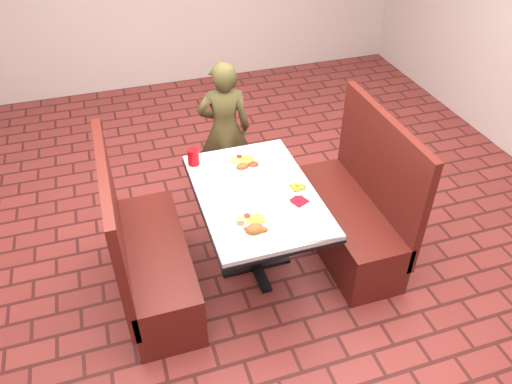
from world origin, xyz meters
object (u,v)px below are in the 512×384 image
at_px(dining_table, 256,203).
at_px(booth_bench_right, 352,215).
at_px(near_dinner_plate, 253,223).
at_px(red_tumbler, 193,157).
at_px(far_dinner_plate, 244,162).
at_px(booth_bench_left, 149,260).
at_px(diner_person, 225,130).
at_px(plantain_plate, 298,188).

xyz_separation_m(dining_table, booth_bench_right, (0.80, 0.00, -0.32)).
bearing_deg(booth_bench_right, near_dinner_plate, -159.88).
bearing_deg(red_tumbler, far_dinner_plate, -19.25).
xyz_separation_m(booth_bench_left, far_dinner_plate, (0.82, 0.35, 0.45)).
distance_m(booth_bench_right, diner_person, 1.34).
relative_size(booth_bench_right, red_tumbler, 9.36).
bearing_deg(dining_table, diner_person, 86.99).
distance_m(booth_bench_left, diner_person, 1.41).
bearing_deg(plantain_plate, far_dinner_plate, 123.69).
bearing_deg(diner_person, dining_table, 96.65).
bearing_deg(dining_table, booth_bench_left, 180.00).
xyz_separation_m(booth_bench_left, booth_bench_right, (1.60, 0.00, 0.00)).
height_order(diner_person, plantain_plate, diner_person).
bearing_deg(dining_table, plantain_plate, -11.09).
bearing_deg(near_dinner_plate, far_dinner_plate, 77.70).
bearing_deg(far_dinner_plate, booth_bench_right, -24.00).
relative_size(booth_bench_left, far_dinner_plate, 4.29).
distance_m(diner_person, far_dinner_plate, 0.74).
height_order(booth_bench_left, far_dinner_plate, booth_bench_left).
bearing_deg(dining_table, red_tumbler, 125.63).
relative_size(dining_table, booth_bench_right, 1.01).
height_order(booth_bench_right, diner_person, diner_person).
height_order(near_dinner_plate, plantain_plate, near_dinner_plate).
relative_size(booth_bench_left, diner_person, 0.95).
relative_size(far_dinner_plate, plantain_plate, 1.64).
bearing_deg(near_dinner_plate, dining_table, 69.09).
distance_m(booth_bench_left, far_dinner_plate, 0.99).
relative_size(booth_bench_right, diner_person, 0.95).
height_order(booth_bench_right, red_tumbler, booth_bench_right).
distance_m(booth_bench_right, plantain_plate, 0.67).
xyz_separation_m(booth_bench_left, near_dinner_plate, (0.67, -0.34, 0.45)).
height_order(booth_bench_right, plantain_plate, booth_bench_right).
distance_m(booth_bench_right, near_dinner_plate, 1.09).
bearing_deg(far_dinner_plate, near_dinner_plate, -102.30).
distance_m(plantain_plate, red_tumbler, 0.82).
xyz_separation_m(booth_bench_left, plantain_plate, (1.09, -0.06, 0.43)).
height_order(booth_bench_left, near_dinner_plate, booth_bench_left).
bearing_deg(near_dinner_plate, plantain_plate, 34.11).
distance_m(dining_table, plantain_plate, 0.31).
bearing_deg(far_dinner_plate, booth_bench_left, -157.05).
bearing_deg(red_tumbler, booth_bench_left, -134.32).
distance_m(booth_bench_left, red_tumbler, 0.82).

